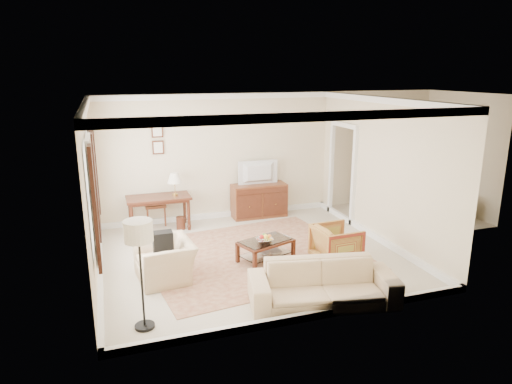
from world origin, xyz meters
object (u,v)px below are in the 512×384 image
sofa (323,277)px  writing_desk (159,201)px  sideboard (259,200)px  club_armchair (165,254)px  coffee_table (266,245)px  striped_armchair (336,242)px  tv (259,165)px

sofa → writing_desk: bearing=126.1°
writing_desk → sofa: size_ratio=0.63×
sideboard → club_armchair: club_armchair is taller
club_armchair → sofa: size_ratio=0.46×
coffee_table → striped_armchair: striped_armchair is taller
tv → sideboard: bearing=-90.0°
coffee_table → club_armchair: (-1.84, -0.15, 0.13)m
striped_armchair → sideboard: bearing=5.8°
coffee_table → club_armchair: bearing=-175.3°
writing_desk → coffee_table: size_ratio=1.24×
club_armchair → sideboard: bearing=130.6°
striped_armchair → club_armchair: 3.05m
sideboard → striped_armchair: 3.04m
tv → striped_armchair: tv is taller
coffee_table → tv: bearing=73.6°
tv → striped_armchair: bearing=98.5°
striped_armchair → sofa: 1.59m
writing_desk → striped_armchair: 4.01m
tv → striped_armchair: size_ratio=1.20×
writing_desk → tv: (2.37, 0.14, 0.62)m
tv → writing_desk: bearing=3.5°
striped_armchair → writing_desk: bearing=42.0°
writing_desk → sofa: sofa is taller
writing_desk → striped_armchair: striped_armchair is taller
coffee_table → club_armchair: 1.85m
sideboard → tv: tv is taller
writing_desk → sofa: 4.56m
writing_desk → club_armchair: 2.56m
writing_desk → sideboard: sideboard is taller
coffee_table → sofa: bearing=-81.2°
writing_desk → sideboard: (2.37, 0.16, -0.24)m
sideboard → coffee_table: bearing=-106.3°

